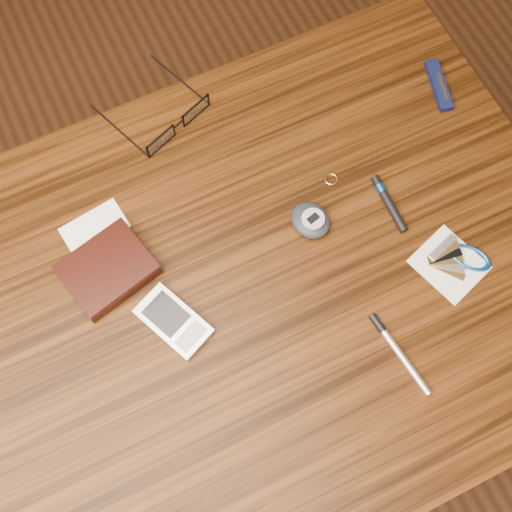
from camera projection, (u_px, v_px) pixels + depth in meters
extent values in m
plane|color=#472814|center=(241.00, 384.00, 1.58)|extent=(3.80, 3.80, 0.00)
cube|color=#3A1D09|center=(229.00, 302.00, 0.89)|extent=(1.00, 0.70, 0.03)
cylinder|color=#4C2814|center=(365.00, 145.00, 1.40)|extent=(0.05, 0.05, 0.71)
cube|color=black|center=(108.00, 270.00, 0.88)|extent=(0.13, 0.12, 0.02)
cube|color=black|center=(106.00, 267.00, 0.86)|extent=(0.13, 0.12, 0.00)
cube|color=white|center=(94.00, 228.00, 0.91)|extent=(0.10, 0.06, 0.00)
cube|color=black|center=(161.00, 141.00, 0.94)|extent=(0.05, 0.02, 0.03)
cube|color=silver|center=(161.00, 141.00, 0.94)|extent=(0.05, 0.02, 0.02)
cylinder|color=black|center=(119.00, 131.00, 0.96)|extent=(0.05, 0.12, 0.00)
cube|color=black|center=(196.00, 111.00, 0.96)|extent=(0.05, 0.02, 0.03)
cube|color=silver|center=(196.00, 111.00, 0.96)|extent=(0.05, 0.02, 0.02)
cylinder|color=black|center=(180.00, 79.00, 0.99)|extent=(0.05, 0.12, 0.00)
cube|color=black|center=(178.00, 124.00, 0.95)|extent=(0.02, 0.01, 0.00)
torus|color=#C4B753|center=(331.00, 179.00, 0.93)|extent=(0.03, 0.03, 0.00)
cube|color=#B5B5BA|center=(174.00, 322.00, 0.85)|extent=(0.09, 0.11, 0.01)
cube|color=black|center=(166.00, 314.00, 0.85)|extent=(0.06, 0.07, 0.00)
cube|color=#96989D|center=(191.00, 336.00, 0.84)|extent=(0.05, 0.04, 0.00)
ellipsoid|color=black|center=(311.00, 220.00, 0.90)|extent=(0.06, 0.07, 0.02)
cylinder|color=#979A9E|center=(313.00, 219.00, 0.89)|extent=(0.03, 0.03, 0.00)
cube|color=black|center=(313.00, 218.00, 0.89)|extent=(0.02, 0.01, 0.00)
cube|color=white|center=(449.00, 264.00, 0.89)|extent=(0.10, 0.11, 0.00)
torus|color=#0E52B0|center=(470.00, 258.00, 0.89)|extent=(0.07, 0.07, 0.01)
cube|color=#AB7D3C|center=(448.00, 270.00, 0.88)|extent=(0.04, 0.05, 0.00)
cube|color=silver|center=(447.00, 266.00, 0.88)|extent=(0.04, 0.04, 0.00)
cube|color=#AB893C|center=(446.00, 261.00, 0.89)|extent=(0.05, 0.03, 0.00)
cube|color=black|center=(445.00, 256.00, 0.89)|extent=(0.05, 0.02, 0.00)
cube|color=#AB7D3C|center=(444.00, 252.00, 0.89)|extent=(0.05, 0.01, 0.00)
cube|color=silver|center=(443.00, 247.00, 0.89)|extent=(0.05, 0.03, 0.00)
cube|color=#0F1337|center=(439.00, 86.00, 0.98)|extent=(0.04, 0.09, 0.01)
cube|color=#BABBBF|center=(443.00, 86.00, 0.98)|extent=(0.02, 0.05, 0.00)
cylinder|color=silver|center=(400.00, 354.00, 0.84)|extent=(0.03, 0.12, 0.01)
cylinder|color=black|center=(378.00, 323.00, 0.86)|extent=(0.01, 0.03, 0.01)
cylinder|color=black|center=(389.00, 204.00, 0.91)|extent=(0.02, 0.09, 0.01)
cylinder|color=#0E52B3|center=(381.00, 189.00, 0.92)|extent=(0.01, 0.01, 0.01)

